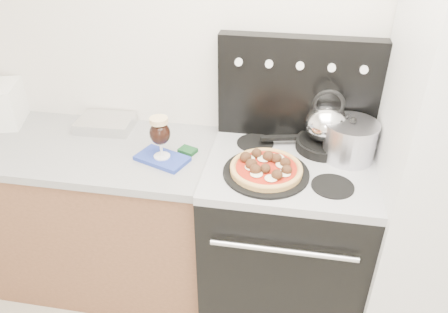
% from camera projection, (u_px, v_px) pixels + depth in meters
% --- Properties ---
extents(room_shell, '(3.52, 3.01, 2.52)m').
position_uv_depth(room_shell, '(254.00, 240.00, 1.08)').
color(room_shell, '#BCB4A0').
rests_on(room_shell, ground).
extents(base_cabinet, '(1.45, 0.60, 0.86)m').
position_uv_depth(base_cabinet, '(84.00, 216.00, 2.42)').
color(base_cabinet, brown).
rests_on(base_cabinet, ground).
extents(countertop, '(1.48, 0.63, 0.04)m').
position_uv_depth(countertop, '(68.00, 147.00, 2.18)').
color(countertop, '#9A9A9C').
rests_on(countertop, base_cabinet).
extents(stove_body, '(0.76, 0.65, 0.88)m').
position_uv_depth(stove_body, '(283.00, 242.00, 2.24)').
color(stove_body, black).
rests_on(stove_body, ground).
extents(cooktop, '(0.76, 0.65, 0.04)m').
position_uv_depth(cooktop, '(291.00, 167.00, 1.99)').
color(cooktop, '#ADADB2').
rests_on(cooktop, stove_body).
extents(backguard, '(0.76, 0.08, 0.50)m').
position_uv_depth(backguard, '(298.00, 88.00, 2.08)').
color(backguard, black).
rests_on(backguard, cooktop).
extents(foil_sheet, '(0.29, 0.22, 0.06)m').
position_uv_depth(foil_sheet, '(106.00, 123.00, 2.29)').
color(foil_sheet, white).
rests_on(foil_sheet, countertop).
extents(oven_mitt, '(0.27, 0.21, 0.02)m').
position_uv_depth(oven_mitt, '(162.00, 159.00, 2.03)').
color(oven_mitt, '#273BA1').
rests_on(oven_mitt, countertop).
extents(beer_glass, '(0.11, 0.11, 0.21)m').
position_uv_depth(beer_glass, '(160.00, 137.00, 1.97)').
color(beer_glass, black).
rests_on(beer_glass, oven_mitt).
extents(pizza_pan, '(0.41, 0.41, 0.01)m').
position_uv_depth(pizza_pan, '(266.00, 173.00, 1.91)').
color(pizza_pan, black).
rests_on(pizza_pan, cooktop).
extents(pizza, '(0.37, 0.37, 0.04)m').
position_uv_depth(pizza, '(266.00, 167.00, 1.89)').
color(pizza, tan).
rests_on(pizza, pizza_pan).
extents(skillet, '(0.31, 0.31, 0.05)m').
position_uv_depth(skillet, '(323.00, 144.00, 2.08)').
color(skillet, black).
rests_on(skillet, cooktop).
extents(tea_kettle, '(0.22, 0.22, 0.22)m').
position_uv_depth(tea_kettle, '(327.00, 120.00, 2.01)').
color(tea_kettle, silver).
rests_on(tea_kettle, skillet).
extents(stock_pot, '(0.24, 0.24, 0.17)m').
position_uv_depth(stock_pot, '(349.00, 141.00, 1.98)').
color(stock_pot, silver).
rests_on(stock_pot, cooktop).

